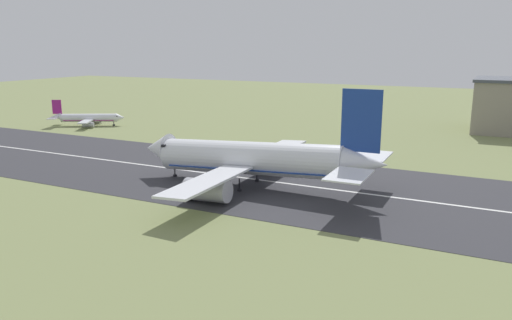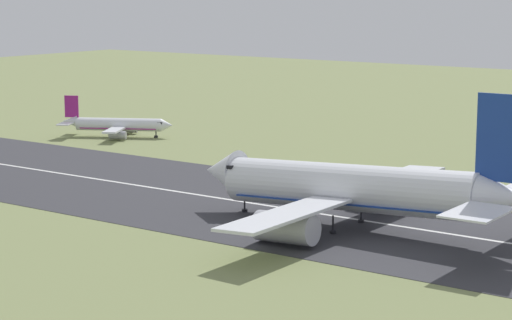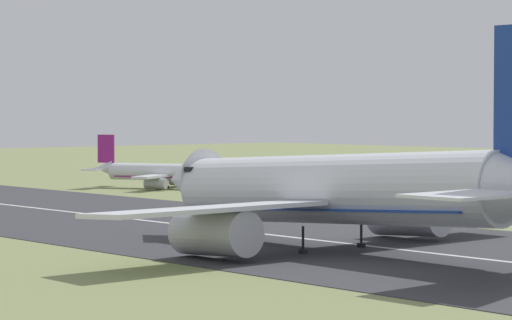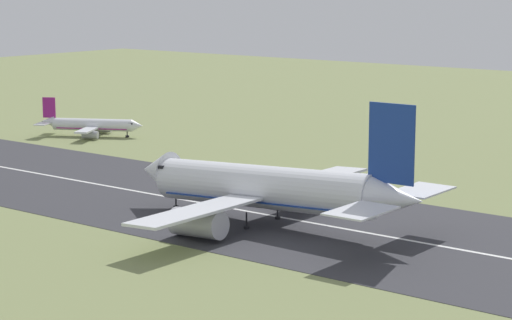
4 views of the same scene
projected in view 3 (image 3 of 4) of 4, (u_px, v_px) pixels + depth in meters
The scene contains 4 objects.
runway_strip at pixel (436, 254), 108.14m from camera, with size 383.15×43.42×0.06m, color #333338.
runway_centreline at pixel (436, 254), 108.14m from camera, with size 344.83×0.70×0.01m, color silver.
airplane_landing at pixel (338, 192), 110.10m from camera, with size 50.91×51.31×19.62m.
airplane_parked_west at pixel (161, 173), 201.77m from camera, with size 24.67×20.40×8.94m.
Camera 3 is at (70.51, 17.76, 12.66)m, focal length 85.00 mm.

